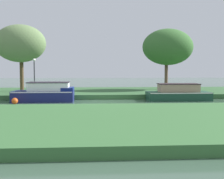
{
  "coord_description": "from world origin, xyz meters",
  "views": [
    {
      "loc": [
        -0.69,
        -21.9,
        2.55
      ],
      "look_at": [
        0.9,
        1.2,
        0.9
      ],
      "focal_mm": 46.69,
      "sensor_mm": 36.0,
      "label": 1
    }
  ],
  "objects_px": {
    "forest_barge": "(178,93)",
    "mooring_post_far": "(189,91)",
    "navy_narrowboat": "(46,93)",
    "lamp_post": "(34,72)",
    "mooring_post_near": "(65,91)",
    "channel_buoy": "(15,101)",
    "willow_tree_centre": "(168,47)",
    "willow_tree_left": "(20,44)"
  },
  "relations": [
    {
      "from": "willow_tree_centre",
      "to": "navy_narrowboat",
      "type": "bearing_deg",
      "value": -149.12
    },
    {
      "from": "willow_tree_centre",
      "to": "mooring_post_near",
      "type": "distance_m",
      "value": 12.21
    },
    {
      "from": "mooring_post_near",
      "to": "channel_buoy",
      "type": "xyz_separation_m",
      "value": [
        -3.33,
        -3.18,
        -0.46
      ]
    },
    {
      "from": "mooring_post_far",
      "to": "mooring_post_near",
      "type": "bearing_deg",
      "value": 180.0
    },
    {
      "from": "forest_barge",
      "to": "willow_tree_centre",
      "type": "relative_size",
      "value": 0.8
    },
    {
      "from": "mooring_post_near",
      "to": "navy_narrowboat",
      "type": "bearing_deg",
      "value": -133.19
    },
    {
      "from": "lamp_post",
      "to": "mooring_post_near",
      "type": "bearing_deg",
      "value": -24.58
    },
    {
      "from": "navy_narrowboat",
      "to": "mooring_post_near",
      "type": "height_order",
      "value": "navy_narrowboat"
    },
    {
      "from": "willow_tree_left",
      "to": "channel_buoy",
      "type": "height_order",
      "value": "willow_tree_left"
    },
    {
      "from": "navy_narrowboat",
      "to": "lamp_post",
      "type": "xyz_separation_m",
      "value": [
        -1.4,
        2.71,
        1.65
      ]
    },
    {
      "from": "willow_tree_centre",
      "to": "channel_buoy",
      "type": "xyz_separation_m",
      "value": [
        -13.47,
        -8.6,
        -4.58
      ]
    },
    {
      "from": "navy_narrowboat",
      "to": "willow_tree_centre",
      "type": "height_order",
      "value": "willow_tree_centre"
    },
    {
      "from": "willow_tree_centre",
      "to": "lamp_post",
      "type": "xyz_separation_m",
      "value": [
        -12.89,
        -4.16,
        -2.49
      ]
    },
    {
      "from": "lamp_post",
      "to": "navy_narrowboat",
      "type": "bearing_deg",
      "value": -62.61
    },
    {
      "from": "navy_narrowboat",
      "to": "willow_tree_left",
      "type": "relative_size",
      "value": 0.74
    },
    {
      "from": "mooring_post_far",
      "to": "channel_buoy",
      "type": "distance_m",
      "value": 14.31
    },
    {
      "from": "navy_narrowboat",
      "to": "mooring_post_far",
      "type": "height_order",
      "value": "navy_narrowboat"
    },
    {
      "from": "mooring_post_near",
      "to": "channel_buoy",
      "type": "height_order",
      "value": "mooring_post_near"
    },
    {
      "from": "channel_buoy",
      "to": "lamp_post",
      "type": "bearing_deg",
      "value": 82.66
    },
    {
      "from": "willow_tree_left",
      "to": "mooring_post_near",
      "type": "bearing_deg",
      "value": -39.2
    },
    {
      "from": "forest_barge",
      "to": "mooring_post_far",
      "type": "height_order",
      "value": "forest_barge"
    },
    {
      "from": "navy_narrowboat",
      "to": "lamp_post",
      "type": "distance_m",
      "value": 3.47
    },
    {
      "from": "lamp_post",
      "to": "mooring_post_near",
      "type": "xyz_separation_m",
      "value": [
        2.76,
        -1.26,
        -1.62
      ]
    },
    {
      "from": "willow_tree_left",
      "to": "channel_buoy",
      "type": "distance_m",
      "value": 8.38
    },
    {
      "from": "willow_tree_left",
      "to": "channel_buoy",
      "type": "bearing_deg",
      "value": -80.37
    },
    {
      "from": "lamp_post",
      "to": "channel_buoy",
      "type": "bearing_deg",
      "value": -97.34
    },
    {
      "from": "lamp_post",
      "to": "mooring_post_far",
      "type": "height_order",
      "value": "lamp_post"
    },
    {
      "from": "willow_tree_centre",
      "to": "mooring_post_far",
      "type": "bearing_deg",
      "value": -84.98
    },
    {
      "from": "lamp_post",
      "to": "channel_buoy",
      "type": "distance_m",
      "value": 4.94
    },
    {
      "from": "willow_tree_left",
      "to": "mooring_post_near",
      "type": "relative_size",
      "value": 10.89
    },
    {
      "from": "navy_narrowboat",
      "to": "channel_buoy",
      "type": "xyz_separation_m",
      "value": [
        -1.98,
        -1.73,
        -0.43
      ]
    },
    {
      "from": "forest_barge",
      "to": "mooring_post_far",
      "type": "relative_size",
      "value": 10.0
    },
    {
      "from": "channel_buoy",
      "to": "mooring_post_far",
      "type": "bearing_deg",
      "value": 12.83
    },
    {
      "from": "willow_tree_centre",
      "to": "mooring_post_far",
      "type": "distance_m",
      "value": 6.85
    },
    {
      "from": "willow_tree_left",
      "to": "willow_tree_centre",
      "type": "bearing_deg",
      "value": 6.86
    },
    {
      "from": "mooring_post_near",
      "to": "channel_buoy",
      "type": "distance_m",
      "value": 4.63
    },
    {
      "from": "lamp_post",
      "to": "forest_barge",
      "type": "bearing_deg",
      "value": -12.72
    },
    {
      "from": "forest_barge",
      "to": "willow_tree_left",
      "type": "xyz_separation_m",
      "value": [
        -13.73,
        5.11,
        4.35
      ]
    },
    {
      "from": "lamp_post",
      "to": "channel_buoy",
      "type": "relative_size",
      "value": 6.75
    },
    {
      "from": "mooring_post_far",
      "to": "channel_buoy",
      "type": "relative_size",
      "value": 1.12
    },
    {
      "from": "mooring_post_far",
      "to": "channel_buoy",
      "type": "xyz_separation_m",
      "value": [
        -13.94,
        -3.18,
        -0.43
      ]
    },
    {
      "from": "lamp_post",
      "to": "mooring_post_near",
      "type": "distance_m",
      "value": 3.44
    }
  ]
}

